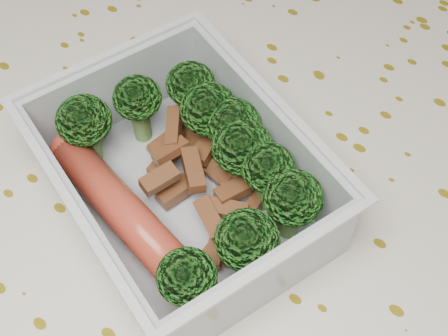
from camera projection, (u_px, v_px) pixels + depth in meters
The scene contains 6 objects.
dining_table at pixel (221, 247), 0.50m from camera, with size 1.40×0.90×0.75m.
tablecloth at pixel (221, 215), 0.46m from camera, with size 1.46×0.96×0.19m.
lunch_container at pixel (183, 186), 0.40m from camera, with size 0.22×0.19×0.07m.
broccoli_florets at pixel (210, 155), 0.39m from camera, with size 0.18×0.14×0.06m.
meat_pile at pixel (206, 188), 0.41m from camera, with size 0.11×0.09×0.03m.
sausage at pixel (131, 219), 0.38m from camera, with size 0.16×0.05×0.03m.
Camera 1 is at (0.15, -0.18, 1.11)m, focal length 50.00 mm.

